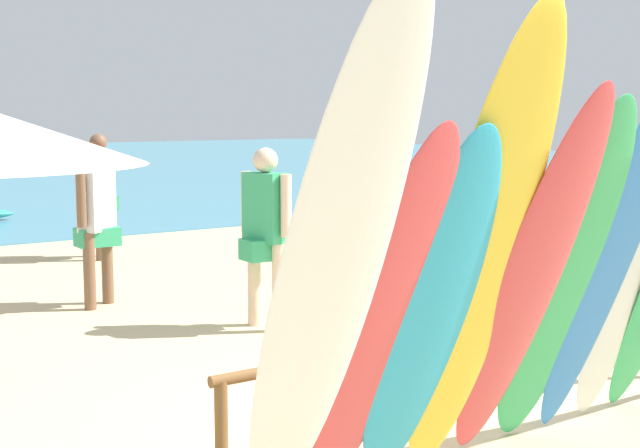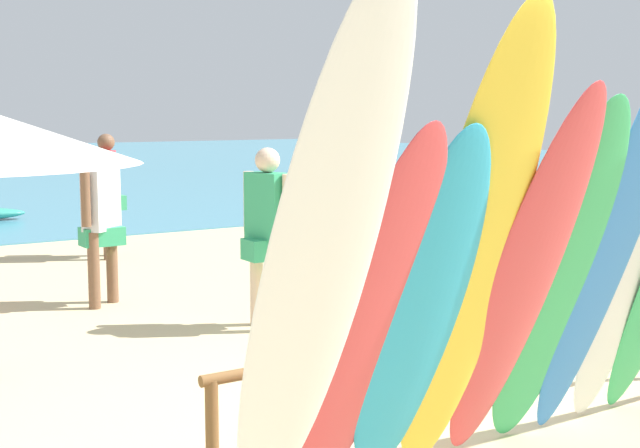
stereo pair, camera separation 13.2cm
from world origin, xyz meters
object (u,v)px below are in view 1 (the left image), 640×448
surfboard_red_1 (381,322)px  surfboard_green_5 (562,279)px  surfboard_blue_6 (622,228)px  beachgoer_by_water (97,216)px  surfboard_white_0 (331,271)px  surfboard_yellow_3 (480,256)px  beachgoer_midbeach (266,225)px  beachgoer_strolling (100,187)px  surfboard_teal_2 (428,314)px  surfboard_rack (485,344)px  surfboard_red_4 (529,282)px

surfboard_red_1 → surfboard_green_5: bearing=-4.0°
surfboard_blue_6 → beachgoer_by_water: (-1.18, 5.41, -0.39)m
surfboard_white_0 → surfboard_yellow_3: (0.98, 0.10, -0.04)m
surfboard_red_1 → beachgoer_midbeach: (1.45, 3.58, -0.02)m
surfboard_white_0 → beachgoer_strolling: (1.95, 8.35, -0.33)m
surfboard_yellow_3 → beachgoer_by_water: bearing=96.6°
surfboard_white_0 → beachgoer_midbeach: 4.22m
surfboard_yellow_3 → surfboard_blue_6: bearing=5.5°
surfboard_green_5 → beachgoer_midbeach: 3.56m
beachgoer_strolling → surfboard_teal_2: bearing=15.4°
surfboard_blue_6 → beachgoer_strolling: bearing=88.9°
surfboard_white_0 → beachgoer_by_water: (0.90, 5.51, -0.37)m
surfboard_yellow_3 → surfboard_green_5: bearing=14.1°
surfboard_red_1 → surfboard_green_5: (1.31, 0.02, 0.06)m
surfboard_yellow_3 → beachgoer_midbeach: bearing=82.2°
surfboard_rack → surfboard_red_1: size_ratio=1.82×
surfboard_red_1 → surfboard_blue_6: size_ratio=0.75×
beachgoer_midbeach → surfboard_rack: bearing=165.2°
surfboard_white_0 → surfboard_teal_2: (0.73, 0.20, -0.32)m
surfboard_yellow_3 → surfboard_teal_2: bearing=164.7°
surfboard_red_1 → surfboard_white_0: bearing=-160.8°
surfboard_red_1 → surfboard_teal_2: size_ratio=1.02×
surfboard_blue_6 → beachgoer_midbeach: bearing=91.4°
surfboard_blue_6 → beachgoer_strolling: surfboard_blue_6 is taller
surfboard_rack → beachgoer_midbeach: bearing=87.5°
surfboard_red_4 → beachgoer_midbeach: 3.64m
surfboard_red_1 → surfboard_yellow_3: surfboard_yellow_3 is taller
surfboard_red_4 → beachgoer_by_water: surfboard_red_4 is taller
surfboard_red_1 → beachgoer_midbeach: surfboard_red_1 is taller
beachgoer_by_water → beachgoer_strolling: (1.05, 2.84, 0.04)m
surfboard_white_0 → surfboard_red_1: 0.56m
surfboard_teal_2 → surfboard_yellow_3: bearing=-20.3°
surfboard_teal_2 → surfboard_blue_6: 1.40m
surfboard_yellow_3 → beachgoer_by_water: surfboard_yellow_3 is taller
surfboard_yellow_3 → beachgoer_strolling: surfboard_yellow_3 is taller
surfboard_red_1 → surfboard_teal_2: surfboard_red_1 is taller
beachgoer_by_water → beachgoer_midbeach: beachgoer_midbeach is taller
beachgoer_midbeach → surfboard_green_5: bearing=165.4°
surfboard_red_1 → beachgoer_strolling: size_ratio=1.25×
beachgoer_by_water → surfboard_white_0: bearing=-136.3°
surfboard_red_1 → surfboard_yellow_3: size_ratio=0.79×
beachgoer_by_water → beachgoer_strolling: beachgoer_strolling is taller
surfboard_rack → surfboard_green_5: surfboard_green_5 is taller
beachgoer_strolling → surfboard_green_5: bearing=22.4°
surfboard_red_4 → beachgoer_by_water: 5.37m
surfboard_red_1 → beachgoer_midbeach: bearing=63.0°
surfboard_white_0 → beachgoer_midbeach: size_ratio=1.70×
beachgoer_strolling → beachgoer_by_water: bearing=3.7°
surfboard_teal_2 → surfboard_green_5: surfboard_green_5 is taller
surfboard_teal_2 → beachgoer_midbeach: size_ratio=1.25×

